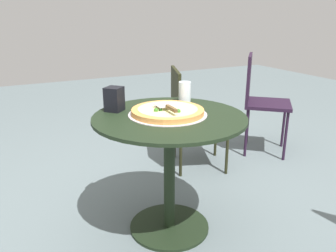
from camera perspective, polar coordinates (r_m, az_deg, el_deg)
name	(u,v)px	position (r m, az deg, el deg)	size (l,w,h in m)	color
ground_plane	(169,227)	(2.19, 0.22, -16.41)	(10.00, 10.00, 0.00)	slate
patio_table	(169,150)	(1.94, 0.24, -4.00)	(0.84, 0.84, 0.71)	black
pizza_on_tray	(168,112)	(1.89, -0.01, 2.40)	(0.43, 0.43, 0.05)	silver
pizza_server	(167,107)	(1.83, -0.09, 3.20)	(0.08, 0.21, 0.02)	silver
drinking_cup	(185,92)	(2.14, 2.79, 5.63)	(0.08, 0.08, 0.13)	silver
napkin_dispenser	(114,99)	(1.97, -8.90, 4.43)	(0.09, 0.09, 0.14)	black
patio_chair_near	(260,96)	(3.21, 14.97, 4.81)	(0.56, 0.56, 0.89)	black
patio_chair_corner	(191,111)	(2.80, 3.84, 2.47)	(0.56, 0.56, 0.82)	black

